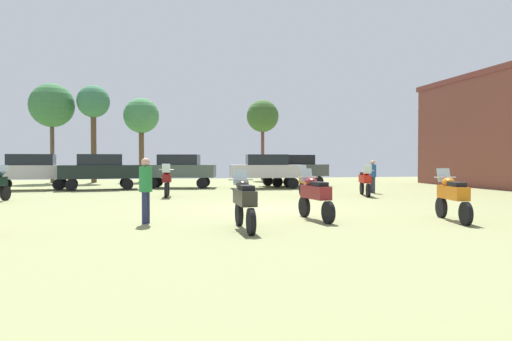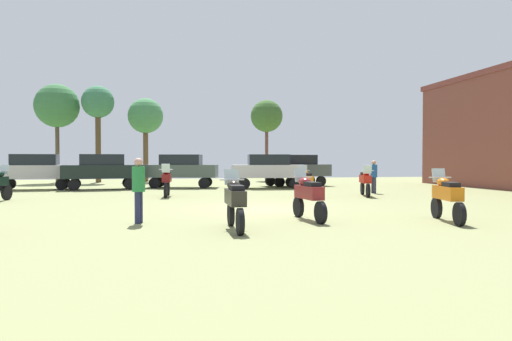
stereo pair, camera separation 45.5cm
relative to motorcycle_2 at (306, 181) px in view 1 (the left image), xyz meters
name	(u,v)px [view 1 (the left image)]	position (x,y,z in m)	size (l,w,h in m)	color
ground_plane	(262,209)	(-3.04, -4.48, -0.72)	(44.00, 52.00, 0.02)	#7F8453
motorcycle_2	(306,181)	(0.00, 0.00, 0.00)	(0.62, 2.13, 1.45)	black
motorcycle_3	(167,181)	(-6.21, 1.35, 0.03)	(0.62, 2.18, 1.51)	black
motorcycle_4	(452,195)	(1.39, -8.73, 0.00)	(0.72, 2.15, 1.44)	black
motorcycle_5	(315,195)	(-2.22, -7.72, 0.00)	(0.62, 2.14, 1.44)	black
motorcycle_6	(365,181)	(2.86, -0.03, 0.01)	(0.80, 2.22, 1.45)	black
motorcycle_8	(244,201)	(-4.48, -9.12, 0.00)	(0.62, 2.13, 1.45)	black
car_1	(179,168)	(-5.42, 7.98, 0.46)	(4.58, 2.63, 2.00)	black
car_2	(293,168)	(1.83, 8.47, 0.46)	(4.57, 2.63, 2.00)	black
car_3	(32,169)	(-13.57, 7.62, 0.46)	(4.45, 2.21, 2.00)	black
car_4	(99,169)	(-9.89, 7.18, 0.46)	(4.52, 2.43, 2.00)	black
car_5	(267,169)	(-0.35, 6.55, 0.46)	(4.44, 2.18, 2.00)	black
person_1	(146,185)	(-6.84, -7.50, 0.31)	(0.44, 0.44, 1.74)	#23284C
person_3	(373,174)	(4.02, 1.57, 0.25)	(0.40, 0.40, 1.66)	#2F3245
tree_1	(141,117)	(-8.00, 16.78, 4.31)	(2.72, 2.72, 6.48)	brown
tree_3	(263,117)	(1.79, 17.40, 4.56)	(2.67, 2.67, 6.66)	brown
tree_4	(93,104)	(-11.40, 15.78, 5.10)	(2.38, 2.38, 7.19)	brown
tree_5	(52,106)	(-14.37, 16.22, 4.95)	(3.22, 3.22, 7.31)	#4C412E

